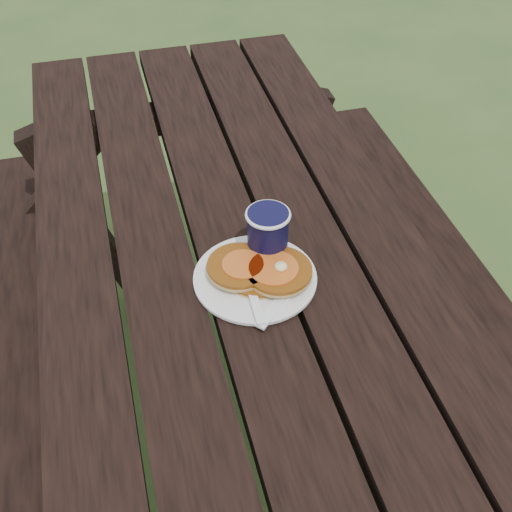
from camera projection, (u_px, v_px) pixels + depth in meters
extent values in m
plane|color=#345022|center=(240.00, 447.00, 1.77)|extent=(60.00, 60.00, 0.00)
cube|color=black|center=(233.00, 256.00, 1.27)|extent=(0.75, 1.80, 0.04)
cube|color=black|center=(455.00, 304.00, 1.58)|extent=(0.25, 1.80, 0.04)
cylinder|color=white|center=(255.00, 279.00, 1.19)|extent=(0.23, 0.23, 0.01)
cylinder|color=#87470F|center=(258.00, 274.00, 1.19)|extent=(0.12, 0.12, 0.01)
cylinder|color=#87470F|center=(239.00, 266.00, 1.18)|extent=(0.12, 0.12, 0.01)
cylinder|color=#87470F|center=(279.00, 271.00, 1.17)|extent=(0.12, 0.12, 0.01)
cylinder|color=#B7511A|center=(274.00, 268.00, 1.17)|extent=(0.09, 0.09, 0.00)
ellipsoid|color=#F4E59E|center=(281.00, 266.00, 1.16)|extent=(0.02, 0.02, 0.01)
cube|color=white|center=(285.00, 295.00, 1.15)|extent=(0.14, 0.14, 0.00)
cylinder|color=black|center=(268.00, 235.00, 1.21)|extent=(0.08, 0.08, 0.11)
torus|color=white|center=(268.00, 215.00, 1.17)|extent=(0.09, 0.09, 0.01)
cylinder|color=black|center=(268.00, 215.00, 1.18)|extent=(0.07, 0.07, 0.01)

